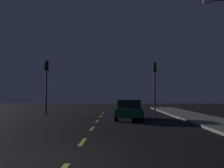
{
  "coord_description": "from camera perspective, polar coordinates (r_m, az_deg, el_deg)",
  "views": [
    {
      "loc": [
        1.27,
        -6.91,
        1.78
      ],
      "look_at": [
        0.96,
        13.92,
        2.74
      ],
      "focal_mm": 39.62,
      "sensor_mm": 36.0,
      "label": 1
    }
  ],
  "objects": [
    {
      "name": "lane_stripe_second",
      "position": [
        9.76,
        -6.8,
        -13.11
      ],
      "size": [
        0.16,
        1.6,
        0.01
      ],
      "primitive_type": "cube",
      "color": "#EACC4C",
      "rests_on": "ground_plane"
    },
    {
      "name": "car_stopped_ahead",
      "position": [
        18.36,
        4.05,
        -5.87
      ],
      "size": [
        2.2,
        4.43,
        1.46
      ],
      "color": "#0F4C2D",
      "rests_on": "ground_plane"
    },
    {
      "name": "ground_plane",
      "position": [
        14.08,
        -4.38,
        -9.89
      ],
      "size": [
        80.0,
        80.0,
        0.0
      ],
      "primitive_type": "plane",
      "color": "black"
    },
    {
      "name": "lane_stripe_fifth",
      "position": [
        21.02,
        -2.63,
        -7.47
      ],
      "size": [
        0.16,
        1.6,
        0.01
      ],
      "primitive_type": "cube",
      "color": "#EACC4C",
      "rests_on": "ground_plane"
    },
    {
      "name": "lane_stripe_fourth",
      "position": [
        17.25,
        -3.41,
        -8.53
      ],
      "size": [
        0.16,
        1.6,
        0.01
      ],
      "primitive_type": "cube",
      "color": "#EACC4C",
      "rests_on": "ground_plane"
    },
    {
      "name": "traffic_signal_left",
      "position": [
        23.48,
        -14.91,
        1.6
      ],
      "size": [
        0.32,
        0.38,
        4.96
      ],
      "color": "#2D2D30",
      "rests_on": "ground_plane"
    },
    {
      "name": "traffic_signal_right",
      "position": [
        22.87,
        9.82,
        1.4
      ],
      "size": [
        0.32,
        0.38,
        4.8
      ],
      "color": "#2D2D30",
      "rests_on": "ground_plane"
    },
    {
      "name": "lane_stripe_third",
      "position": [
        13.49,
        -4.62,
        -10.19
      ],
      "size": [
        0.16,
        1.6,
        0.01
      ],
      "primitive_type": "cube",
      "color": "#EACC4C",
      "rests_on": "ground_plane"
    },
    {
      "name": "lane_stripe_sixth",
      "position": [
        24.8,
        -2.1,
        -6.73
      ],
      "size": [
        0.16,
        1.6,
        0.01
      ],
      "primitive_type": "cube",
      "color": "#EACC4C",
      "rests_on": "ground_plane"
    }
  ]
}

